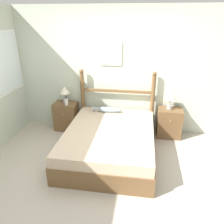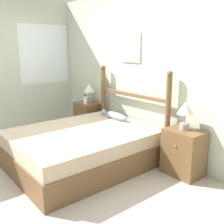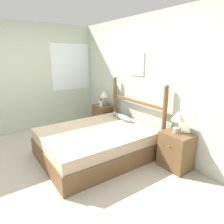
{
  "view_description": "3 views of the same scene",
  "coord_description": "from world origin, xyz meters",
  "px_view_note": "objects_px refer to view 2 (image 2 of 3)",
  "views": [
    {
      "loc": [
        0.57,
        -2.7,
        2.33
      ],
      "look_at": [
        0.01,
        1.01,
        0.69
      ],
      "focal_mm": 35.0,
      "sensor_mm": 36.0,
      "label": 1
    },
    {
      "loc": [
        3.02,
        -1.27,
        1.65
      ],
      "look_at": [
        0.12,
        1.11,
        0.72
      ],
      "focal_mm": 42.0,
      "sensor_mm": 36.0,
      "label": 2
    },
    {
      "loc": [
        2.97,
        -1.07,
        1.83
      ],
      "look_at": [
        -0.0,
        1.01,
        0.78
      ],
      "focal_mm": 32.0,
      "sensor_mm": 36.0,
      "label": 3
    }
  ],
  "objects_px": {
    "nightstand_right": "(183,152)",
    "fish_pillow": "(115,116)",
    "table_lamp_right": "(185,111)",
    "bottle": "(85,100)",
    "bed": "(83,147)",
    "table_lamp_left": "(89,90)",
    "nightstand_left": "(88,118)"
  },
  "relations": [
    {
      "from": "table_lamp_left",
      "to": "table_lamp_right",
      "type": "bearing_deg",
      "value": -0.9
    },
    {
      "from": "bed",
      "to": "nightstand_right",
      "type": "bearing_deg",
      "value": 37.05
    },
    {
      "from": "nightstand_right",
      "to": "nightstand_left",
      "type": "bearing_deg",
      "value": 180.0
    },
    {
      "from": "nightstand_right",
      "to": "table_lamp_left",
      "type": "bearing_deg",
      "value": 178.73
    },
    {
      "from": "bed",
      "to": "fish_pillow",
      "type": "bearing_deg",
      "value": 103.09
    },
    {
      "from": "nightstand_left",
      "to": "table_lamp_left",
      "type": "bearing_deg",
      "value": 96.51
    },
    {
      "from": "nightstand_right",
      "to": "fish_pillow",
      "type": "relative_size",
      "value": 1.03
    },
    {
      "from": "nightstand_right",
      "to": "table_lamp_left",
      "type": "xyz_separation_m",
      "value": [
        -2.23,
        0.05,
        0.56
      ]
    },
    {
      "from": "bottle",
      "to": "table_lamp_right",
      "type": "bearing_deg",
      "value": 2.76
    },
    {
      "from": "table_lamp_left",
      "to": "table_lamp_right",
      "type": "distance_m",
      "value": 2.21
    },
    {
      "from": "bottle",
      "to": "fish_pillow",
      "type": "height_order",
      "value": "bottle"
    },
    {
      "from": "bed",
      "to": "nightstand_left",
      "type": "bearing_deg",
      "value": 142.95
    },
    {
      "from": "table_lamp_left",
      "to": "bottle",
      "type": "bearing_deg",
      "value": -63.32
    },
    {
      "from": "bed",
      "to": "table_lamp_left",
      "type": "bearing_deg",
      "value": 141.5
    },
    {
      "from": "bottle",
      "to": "nightstand_right",
      "type": "bearing_deg",
      "value": 2.34
    },
    {
      "from": "bed",
      "to": "table_lamp_left",
      "type": "relative_size",
      "value": 5.4
    },
    {
      "from": "bottle",
      "to": "fish_pillow",
      "type": "relative_size",
      "value": 0.31
    },
    {
      "from": "table_lamp_left",
      "to": "table_lamp_right",
      "type": "height_order",
      "value": "same"
    },
    {
      "from": "bed",
      "to": "fish_pillow",
      "type": "distance_m",
      "value": 0.82
    },
    {
      "from": "nightstand_left",
      "to": "bottle",
      "type": "relative_size",
      "value": 3.3
    },
    {
      "from": "nightstand_right",
      "to": "table_lamp_right",
      "type": "height_order",
      "value": "table_lamp_right"
    },
    {
      "from": "nightstand_right",
      "to": "table_lamp_left",
      "type": "height_order",
      "value": "table_lamp_left"
    },
    {
      "from": "bed",
      "to": "bottle",
      "type": "bearing_deg",
      "value": 144.38
    },
    {
      "from": "table_lamp_left",
      "to": "bottle",
      "type": "relative_size",
      "value": 1.97
    },
    {
      "from": "table_lamp_right",
      "to": "bottle",
      "type": "height_order",
      "value": "table_lamp_right"
    },
    {
      "from": "nightstand_left",
      "to": "bottle",
      "type": "xyz_separation_m",
      "value": [
        0.06,
        -0.09,
        0.39
      ]
    },
    {
      "from": "nightstand_left",
      "to": "table_lamp_right",
      "type": "height_order",
      "value": "table_lamp_right"
    },
    {
      "from": "table_lamp_right",
      "to": "bottle",
      "type": "bearing_deg",
      "value": -177.24
    },
    {
      "from": "table_lamp_left",
      "to": "fish_pillow",
      "type": "height_order",
      "value": "table_lamp_left"
    },
    {
      "from": "nightstand_right",
      "to": "bottle",
      "type": "distance_m",
      "value": 2.2
    },
    {
      "from": "table_lamp_right",
      "to": "nightstand_right",
      "type": "bearing_deg",
      "value": -31.69
    },
    {
      "from": "bed",
      "to": "nightstand_left",
      "type": "height_order",
      "value": "nightstand_left"
    }
  ]
}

